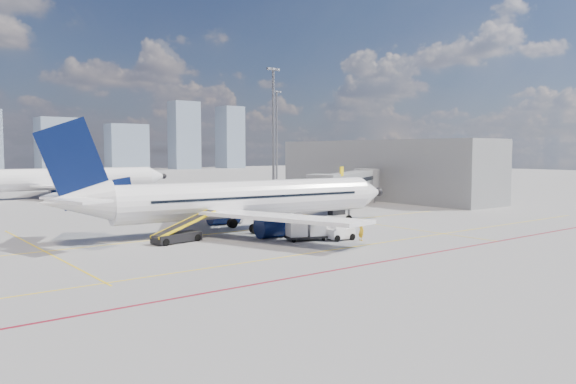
% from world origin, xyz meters
% --- Properties ---
extents(ground, '(420.00, 420.00, 0.00)m').
position_xyz_m(ground, '(0.00, 0.00, 0.00)').
color(ground, gray).
rests_on(ground, ground).
extents(apron_markings, '(90.00, 35.12, 0.01)m').
position_xyz_m(apron_markings, '(-0.58, -3.91, 0.01)').
color(apron_markings, yellow).
rests_on(apron_markings, ground).
extents(jet_bridge, '(23.55, 15.78, 6.30)m').
position_xyz_m(jet_bridge, '(23.51, 16.91, 3.74)').
color(jet_bridge, gray).
rests_on(jet_bridge, ground).
extents(terminal_block, '(10.00, 42.00, 10.00)m').
position_xyz_m(terminal_block, '(39.95, 26.00, 5.00)').
color(terminal_block, gray).
rests_on(terminal_block, ground).
extents(floodlight_mast_ne, '(3.20, 0.61, 25.45)m').
position_xyz_m(floodlight_mast_ne, '(38.00, 55.00, 13.59)').
color(floodlight_mast_ne, slate).
rests_on(floodlight_mast_ne, ground).
extents(floodlight_mast_far, '(3.20, 0.61, 25.45)m').
position_xyz_m(floodlight_mast_far, '(65.00, 90.00, 13.59)').
color(floodlight_mast_far, slate).
rests_on(floodlight_mast_far, ground).
extents(main_aircraft, '(38.54, 33.54, 11.26)m').
position_xyz_m(main_aircraft, '(-1.29, 8.03, 3.22)').
color(main_aircraft, white).
rests_on(main_aircraft, ground).
extents(second_aircraft, '(39.08, 34.03, 11.39)m').
position_xyz_m(second_aircraft, '(-3.46, 61.86, 3.22)').
color(second_aircraft, white).
rests_on(second_aircraft, ground).
extents(baggage_tug, '(2.52, 1.68, 1.67)m').
position_xyz_m(baggage_tug, '(3.09, -2.58, 0.80)').
color(baggage_tug, white).
rests_on(baggage_tug, ground).
extents(cargo_dolly, '(4.07, 2.78, 2.05)m').
position_xyz_m(cargo_dolly, '(0.53, -0.84, 1.12)').
color(cargo_dolly, black).
rests_on(cargo_dolly, ground).
extents(belt_loader, '(6.64, 2.57, 2.66)m').
position_xyz_m(belt_loader, '(-9.26, 5.40, 0.69)').
color(belt_loader, black).
rests_on(belt_loader, ground).
extents(ramp_worker, '(0.60, 0.77, 1.88)m').
position_xyz_m(ramp_worker, '(4.41, -4.08, 0.94)').
color(ramp_worker, gold).
rests_on(ramp_worker, ground).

